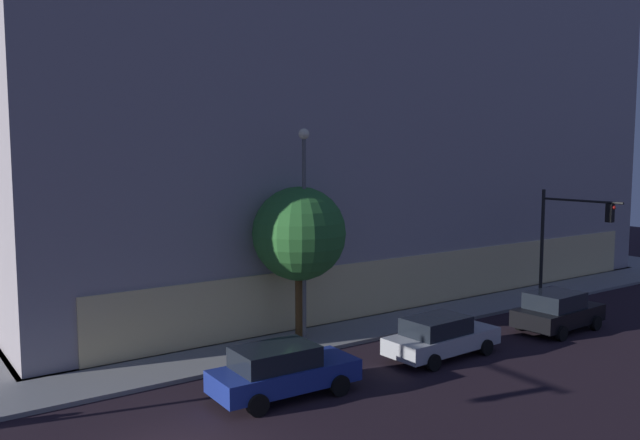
% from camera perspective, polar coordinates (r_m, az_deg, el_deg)
% --- Properties ---
extents(modern_building, '(37.82, 21.94, 20.53)m').
position_cam_1_polar(modern_building, '(40.84, -1.31, 9.34)').
color(modern_building, '#4C4C51').
rests_on(modern_building, ground).
extents(traffic_light_far_corner, '(0.41, 4.38, 5.70)m').
position_cam_1_polar(traffic_light_far_corner, '(35.40, 20.89, -0.62)').
color(traffic_light_far_corner, black).
rests_on(traffic_light_far_corner, sidewalk_corner).
extents(street_lamp_sidewalk, '(0.44, 0.44, 8.57)m').
position_cam_1_polar(street_lamp_sidewalk, '(25.86, -1.40, 0.85)').
color(street_lamp_sidewalk, '#5F5F5F').
rests_on(street_lamp_sidewalk, sidewalk_corner).
extents(sidewalk_tree, '(3.83, 3.83, 6.26)m').
position_cam_1_polar(sidewalk_tree, '(26.38, -1.84, -1.23)').
color(sidewalk_tree, brown).
rests_on(sidewalk_tree, sidewalk_corner).
extents(car_blue, '(4.83, 2.21, 1.69)m').
position_cam_1_polar(car_blue, '(21.23, -3.35, -13.03)').
color(car_blue, navy).
rests_on(car_blue, ground).
extents(car_silver, '(4.84, 2.20, 1.60)m').
position_cam_1_polar(car_silver, '(25.48, 10.54, -10.02)').
color(car_silver, '#B7BABF').
rests_on(car_silver, ground).
extents(car_black, '(4.40, 2.39, 1.74)m').
position_cam_1_polar(car_black, '(30.46, 20.11, -7.51)').
color(car_black, black).
rests_on(car_black, ground).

